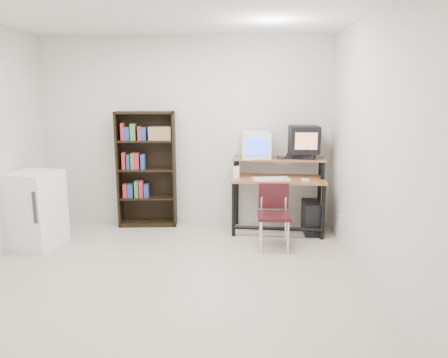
{
  "coord_description": "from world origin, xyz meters",
  "views": [
    {
      "loc": [
        0.7,
        -4.05,
        1.87
      ],
      "look_at": [
        0.55,
        1.1,
        0.82
      ],
      "focal_mm": 35.0,
      "sensor_mm": 36.0,
      "label": 1
    }
  ],
  "objects_px": {
    "pc_tower": "(311,217)",
    "bookshelf": "(147,167)",
    "crt_tv": "(304,140)",
    "computer_desk": "(278,181)",
    "mini_fridge": "(35,210)",
    "school_chair": "(274,210)",
    "crt_monitor": "(256,145)"
  },
  "relations": [
    {
      "from": "crt_tv",
      "to": "pc_tower",
      "type": "xyz_separation_m",
      "value": [
        0.11,
        -0.16,
        -1.02
      ]
    },
    {
      "from": "mini_fridge",
      "to": "crt_monitor",
      "type": "bearing_deg",
      "value": 30.15
    },
    {
      "from": "pc_tower",
      "to": "crt_monitor",
      "type": "bearing_deg",
      "value": 165.49
    },
    {
      "from": "crt_monitor",
      "to": "mini_fridge",
      "type": "distance_m",
      "value": 2.88
    },
    {
      "from": "computer_desk",
      "to": "pc_tower",
      "type": "xyz_separation_m",
      "value": [
        0.44,
        -0.06,
        -0.48
      ]
    },
    {
      "from": "school_chair",
      "to": "bookshelf",
      "type": "distance_m",
      "value": 1.93
    },
    {
      "from": "computer_desk",
      "to": "crt_tv",
      "type": "relative_size",
      "value": 3.29
    },
    {
      "from": "school_chair",
      "to": "bookshelf",
      "type": "relative_size",
      "value": 0.48
    },
    {
      "from": "crt_monitor",
      "to": "crt_tv",
      "type": "xyz_separation_m",
      "value": [
        0.63,
        -0.04,
        0.08
      ]
    },
    {
      "from": "mini_fridge",
      "to": "pc_tower",
      "type": "bearing_deg",
      "value": 23.5
    },
    {
      "from": "computer_desk",
      "to": "pc_tower",
      "type": "height_order",
      "value": "computer_desk"
    },
    {
      "from": "crt_tv",
      "to": "pc_tower",
      "type": "bearing_deg",
      "value": -56.51
    },
    {
      "from": "crt_monitor",
      "to": "computer_desk",
      "type": "bearing_deg",
      "value": -25.64
    },
    {
      "from": "bookshelf",
      "to": "mini_fridge",
      "type": "xyz_separation_m",
      "value": [
        -1.18,
        -0.91,
        -0.36
      ]
    },
    {
      "from": "crt_monitor",
      "to": "school_chair",
      "type": "bearing_deg",
      "value": -77.55
    },
    {
      "from": "mini_fridge",
      "to": "crt_tv",
      "type": "bearing_deg",
      "value": 26.44
    },
    {
      "from": "mini_fridge",
      "to": "school_chair",
      "type": "bearing_deg",
      "value": 14.16
    },
    {
      "from": "computer_desk",
      "to": "school_chair",
      "type": "xyz_separation_m",
      "value": [
        -0.1,
        -0.64,
        -0.22
      ]
    },
    {
      "from": "computer_desk",
      "to": "mini_fridge",
      "type": "xyz_separation_m",
      "value": [
        -2.97,
        -0.68,
        -0.23
      ]
    },
    {
      "from": "pc_tower",
      "to": "crt_tv",
      "type": "bearing_deg",
      "value": 124.27
    },
    {
      "from": "pc_tower",
      "to": "bookshelf",
      "type": "height_order",
      "value": "bookshelf"
    },
    {
      "from": "computer_desk",
      "to": "mini_fridge",
      "type": "height_order",
      "value": "computer_desk"
    },
    {
      "from": "crt_monitor",
      "to": "bookshelf",
      "type": "relative_size",
      "value": 0.25
    },
    {
      "from": "crt_monitor",
      "to": "mini_fridge",
      "type": "bearing_deg",
      "value": -164.48
    },
    {
      "from": "pc_tower",
      "to": "mini_fridge",
      "type": "relative_size",
      "value": 0.49
    },
    {
      "from": "school_chair",
      "to": "mini_fridge",
      "type": "height_order",
      "value": "mini_fridge"
    },
    {
      "from": "crt_tv",
      "to": "mini_fridge",
      "type": "distance_m",
      "value": 3.48
    },
    {
      "from": "crt_tv",
      "to": "bookshelf",
      "type": "bearing_deg",
      "value": 175.98
    },
    {
      "from": "crt_tv",
      "to": "bookshelf",
      "type": "distance_m",
      "value": 2.17
    },
    {
      "from": "computer_desk",
      "to": "pc_tower",
      "type": "distance_m",
      "value": 0.65
    },
    {
      "from": "crt_tv",
      "to": "mini_fridge",
      "type": "height_order",
      "value": "crt_tv"
    },
    {
      "from": "pc_tower",
      "to": "bookshelf",
      "type": "bearing_deg",
      "value": 172.93
    }
  ]
}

